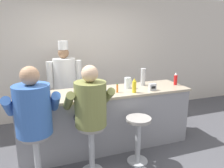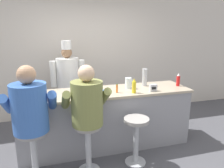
# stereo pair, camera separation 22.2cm
# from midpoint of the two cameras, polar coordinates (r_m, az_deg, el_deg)

# --- Properties ---
(ground_plane) EXTENTS (20.00, 20.00, 0.00)m
(ground_plane) POSITION_cam_midpoint_polar(r_m,az_deg,el_deg) (3.67, 1.84, -18.20)
(ground_plane) COLOR #4C4C51
(wall_back) EXTENTS (10.00, 0.06, 2.70)m
(wall_back) POSITION_cam_midpoint_polar(r_m,az_deg,el_deg) (5.01, -4.94, 7.07)
(wall_back) COLOR beige
(wall_back) RESTS_ON ground_plane
(diner_counter) EXTENTS (2.85, 0.74, 0.98)m
(diner_counter) POSITION_cam_midpoint_polar(r_m,az_deg,el_deg) (3.76, 0.14, -8.98)
(diner_counter) COLOR gray
(diner_counter) RESTS_ON ground_plane
(ketchup_bottle_red) EXTENTS (0.06, 0.06, 0.23)m
(ketchup_bottle_red) POSITION_cam_midpoint_polar(r_m,az_deg,el_deg) (4.10, 18.40, 1.00)
(ketchup_bottle_red) COLOR red
(ketchup_bottle_red) RESTS_ON diner_counter
(mustard_bottle_yellow) EXTENTS (0.06, 0.06, 0.24)m
(mustard_bottle_yellow) POSITION_cam_midpoint_polar(r_m,az_deg,el_deg) (3.49, 7.60, -0.59)
(mustard_bottle_yellow) COLOR yellow
(mustard_bottle_yellow) RESTS_ON diner_counter
(hot_sauce_bottle_orange) EXTENTS (0.03, 0.03, 0.14)m
(hot_sauce_bottle_orange) POSITION_cam_midpoint_polar(r_m,az_deg,el_deg) (3.49, 3.12, -1.17)
(hot_sauce_bottle_orange) COLOR orange
(hot_sauce_bottle_orange) RESTS_ON diner_counter
(water_pitcher_clear) EXTENTS (0.13, 0.11, 0.19)m
(water_pitcher_clear) POSITION_cam_midpoint_polar(r_m,az_deg,el_deg) (3.75, 5.99, 0.23)
(water_pitcher_clear) COLOR silver
(water_pitcher_clear) RESTS_ON diner_counter
(breakfast_plate) EXTENTS (0.24, 0.24, 0.05)m
(breakfast_plate) POSITION_cam_midpoint_polar(r_m,az_deg,el_deg) (3.42, -18.22, -3.17)
(breakfast_plate) COLOR white
(breakfast_plate) RESTS_ON diner_counter
(cereal_bowl) EXTENTS (0.16, 0.16, 0.06)m
(cereal_bowl) POSITION_cam_midpoint_polar(r_m,az_deg,el_deg) (3.24, -5.11, -3.17)
(cereal_bowl) COLOR #B24C47
(cereal_bowl) RESTS_ON diner_counter
(coffee_mug_blue) EXTENTS (0.13, 0.08, 0.08)m
(coffee_mug_blue) POSITION_cam_midpoint_polar(r_m,az_deg,el_deg) (3.36, -0.45, -2.26)
(coffee_mug_blue) COLOR #4C7AB2
(coffee_mug_blue) RESTS_ON diner_counter
(cup_stack_steel) EXTENTS (0.09, 0.09, 0.31)m
(cup_stack_steel) POSITION_cam_midpoint_polar(r_m,az_deg,el_deg) (3.94, 10.12, 1.70)
(cup_stack_steel) COLOR #B7BABF
(cup_stack_steel) RESTS_ON diner_counter
(napkin_dispenser_chrome) EXTENTS (0.12, 0.07, 0.11)m
(napkin_dispenser_chrome) POSITION_cam_midpoint_polar(r_m,az_deg,el_deg) (3.66, 12.37, -0.96)
(napkin_dispenser_chrome) COLOR silver
(napkin_dispenser_chrome) RESTS_ON diner_counter
(diner_seated_blue) EXTENTS (0.66, 0.65, 1.56)m
(diner_seated_blue) POSITION_cam_midpoint_polar(r_m,az_deg,el_deg) (2.89, -18.53, -6.68)
(diner_seated_blue) COLOR #B2B5BA
(diner_seated_blue) RESTS_ON ground_plane
(diner_seated_olive) EXTENTS (0.64, 0.63, 1.53)m
(diner_seated_olive) POSITION_cam_midpoint_polar(r_m,az_deg,el_deg) (2.94, -4.47, -5.86)
(diner_seated_olive) COLOR #B2B5BA
(diner_seated_olive) RESTS_ON ground_plane
(empty_stool_round) EXTENTS (0.37, 0.37, 0.72)m
(empty_stool_round) POSITION_cam_midpoint_polar(r_m,az_deg,el_deg) (3.31, 8.29, -12.72)
(empty_stool_round) COLOR #B2B5BA
(empty_stool_round) RESTS_ON ground_plane
(cook_in_whites_near) EXTENTS (0.68, 0.44, 1.75)m
(cook_in_whites_near) POSITION_cam_midpoint_polar(r_m,az_deg,el_deg) (4.46, -10.00, 0.93)
(cook_in_whites_near) COLOR #232328
(cook_in_whites_near) RESTS_ON ground_plane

